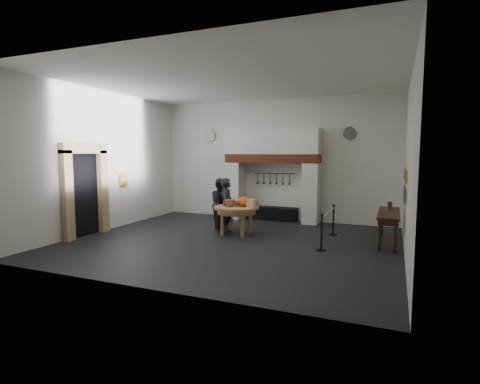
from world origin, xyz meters
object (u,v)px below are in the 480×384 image
at_px(iron_range, 272,214).
at_px(side_table, 389,213).
at_px(visitor_near, 227,206).
at_px(visitor_far, 221,204).
at_px(barrier_post_near, 322,233).
at_px(work_table, 237,208).
at_px(barrier_post_far, 333,221).

relative_size(iron_range, side_table, 0.86).
height_order(visitor_near, visitor_far, visitor_near).
distance_m(visitor_far, barrier_post_near, 3.86).
relative_size(visitor_near, visitor_far, 1.02).
bearing_deg(barrier_post_near, visitor_near, 161.66).
distance_m(iron_range, side_table, 4.76).
bearing_deg(work_table, visitor_near, 163.20).
distance_m(visitor_far, barrier_post_far, 3.62).
distance_m(iron_range, barrier_post_far, 3.05).
bearing_deg(visitor_far, barrier_post_near, -151.03).
xyz_separation_m(side_table, barrier_post_near, (-1.58, -1.37, -0.42)).
distance_m(iron_range, barrier_post_near, 4.49).
xyz_separation_m(visitor_far, side_table, (5.14, -0.08, 0.02)).
bearing_deg(visitor_far, visitor_near, -173.90).
bearing_deg(side_table, work_table, -174.31).
relative_size(visitor_near, barrier_post_far, 1.93).
distance_m(visitor_near, visitor_far, 0.57).
bearing_deg(work_table, visitor_far, 146.40).
bearing_deg(iron_range, barrier_post_near, -55.87).
height_order(visitor_far, barrier_post_near, visitor_far).
height_order(work_table, side_table, side_table).
bearing_deg(barrier_post_near, iron_range, 124.13).
bearing_deg(work_table, side_table, 5.69).
height_order(side_table, barrier_post_far, same).
height_order(work_table, visitor_near, visitor_near).
height_order(work_table, visitor_far, visitor_far).
distance_m(visitor_near, barrier_post_far, 3.32).
relative_size(visitor_far, barrier_post_near, 1.89).
bearing_deg(work_table, barrier_post_near, -18.54).
relative_size(iron_range, visitor_far, 1.12).
relative_size(visitor_far, barrier_post_far, 1.89).
bearing_deg(iron_range, work_table, -95.49).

